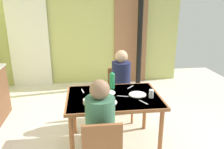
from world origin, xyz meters
TOP-DOWN VIEW (x-y plane):
  - ground_plane at (0.00, 0.00)m, footprint 7.23×7.23m
  - wall_back at (0.00, 2.78)m, footprint 4.45×0.10m
  - door_wooden at (1.02, 2.70)m, footprint 0.80×0.05m
  - stove_pipe_column at (1.18, 2.43)m, footprint 0.12×0.12m
  - curtain_panel at (-1.36, 2.68)m, footprint 0.90×0.03m
  - dining_table at (0.25, 0.05)m, footprint 1.22×0.89m
  - chair_far_diner at (0.47, 0.84)m, footprint 0.40×0.40m
  - person_near_diner at (0.03, -0.61)m, footprint 0.30×0.37m
  - person_far_diner at (0.47, 0.71)m, footprint 0.30×0.37m
  - water_bottle_green_near at (0.27, 0.31)m, footprint 0.07×0.07m
  - serving_bowl_center at (-0.06, -0.14)m, footprint 0.17×0.17m
  - dinner_plate_near_left at (0.17, -0.15)m, footprint 0.21×0.21m
  - dinner_plate_near_right at (0.58, 0.04)m, footprint 0.23×0.23m
  - dinner_plate_far_center at (0.20, 0.15)m, footprint 0.19×0.19m
  - drinking_glass_by_near_diner at (-0.03, -0.31)m, footprint 0.06×0.06m
  - drinking_glass_by_far_diner at (0.73, -0.06)m, footprint 0.06×0.06m
  - cutlery_knife_near at (0.54, 0.33)m, footprint 0.12×0.12m
  - cutlery_fork_near at (0.37, 0.02)m, footprint 0.15×0.06m
  - cutlery_knife_far at (0.59, -0.19)m, footprint 0.09×0.14m
  - cutlery_fork_far at (-0.15, 0.27)m, footprint 0.05×0.15m

SIDE VIEW (x-z plane):
  - ground_plane at x=0.00m, z-range 0.00..0.00m
  - chair_far_diner at x=0.47m, z-range 0.06..0.93m
  - dining_table at x=0.25m, z-range 0.29..1.05m
  - cutlery_knife_near at x=0.54m, z-range 0.75..0.75m
  - cutlery_fork_near at x=0.37m, z-range 0.75..0.75m
  - cutlery_knife_far at x=0.59m, z-range 0.75..0.75m
  - cutlery_fork_far at x=-0.15m, z-range 0.75..0.75m
  - dinner_plate_near_left at x=0.17m, z-range 0.75..0.76m
  - dinner_plate_near_right at x=0.58m, z-range 0.75..0.76m
  - dinner_plate_far_center at x=0.20m, z-range 0.75..0.76m
  - serving_bowl_center at x=-0.06m, z-range 0.75..0.81m
  - person_near_diner at x=0.03m, z-range 0.40..1.17m
  - person_far_diner at x=0.47m, z-range 0.40..1.17m
  - drinking_glass_by_near_diner at x=-0.03m, z-range 0.75..0.85m
  - drinking_glass_by_far_diner at x=0.73m, z-range 0.75..0.86m
  - water_bottle_green_near at x=0.27m, z-range 0.74..1.00m
  - door_wooden at x=1.02m, z-range 0.00..2.00m
  - curtain_panel at x=-1.36m, z-range 0.00..2.17m
  - wall_back at x=0.00m, z-range 0.00..2.58m
  - stove_pipe_column at x=1.18m, z-range 0.00..2.58m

